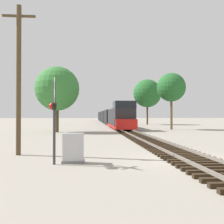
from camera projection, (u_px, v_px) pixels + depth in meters
The scene contains 9 objects.
ground_plane at pixel (188, 159), 13.05m from camera, with size 400.00×400.00×0.00m, color gray.
rail_track_bed at pixel (188, 157), 13.05m from camera, with size 2.60×160.00×0.31m.
freight_train at pixel (107, 117), 73.11m from camera, with size 2.94×79.64×4.20m.
crossing_signal_near at pixel (54, 111), 11.67m from camera, with size 0.44×1.01×3.85m.
relay_cabinet at pixel (73, 148), 12.06m from camera, with size 1.04×0.54×1.37m.
utility_pole at pixel (19, 77), 14.49m from camera, with size 1.80×0.26×8.31m.
tree_far_right at pixel (57, 89), 33.95m from camera, with size 5.73×5.73×8.53m.
tree_mid_background at pixel (171, 87), 40.51m from camera, with size 4.44×4.44×8.77m.
tree_deep_background at pixel (147, 93), 62.58m from camera, with size 6.68×6.68×10.81m.
Camera 1 is at (-4.86, -12.72, 2.19)m, focal length 42.00 mm.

